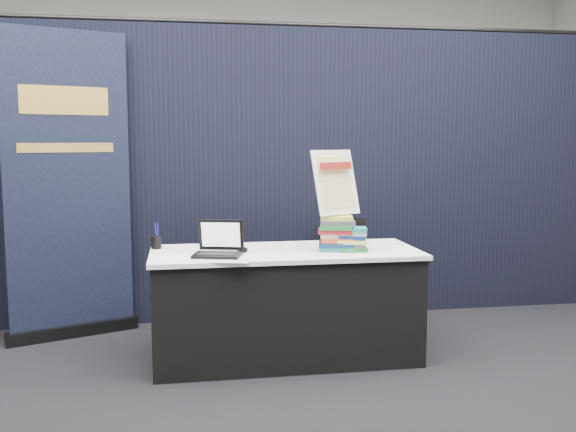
% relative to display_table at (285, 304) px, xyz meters
% --- Properties ---
extents(floor, '(8.00, 8.00, 0.00)m').
position_rel_display_table_xyz_m(floor, '(0.00, -0.55, -0.38)').
color(floor, black).
rests_on(floor, ground).
extents(wall_back, '(8.00, 0.02, 3.50)m').
position_rel_display_table_xyz_m(wall_back, '(0.00, 3.45, 1.37)').
color(wall_back, beige).
rests_on(wall_back, floor).
extents(drape_partition, '(6.00, 0.08, 2.40)m').
position_rel_display_table_xyz_m(drape_partition, '(0.00, 1.05, 0.82)').
color(drape_partition, black).
rests_on(drape_partition, floor).
extents(display_table, '(1.80, 0.75, 0.75)m').
position_rel_display_table_xyz_m(display_table, '(0.00, 0.00, 0.00)').
color(display_table, black).
rests_on(display_table, floor).
extents(laptop, '(0.34, 0.31, 0.23)m').
position_rel_display_table_xyz_m(laptop, '(-0.47, -0.14, 0.43)').
color(laptop, black).
rests_on(laptop, display_table).
extents(mouse, '(0.10, 0.13, 0.03)m').
position_rel_display_table_xyz_m(mouse, '(-0.29, -0.02, 0.39)').
color(mouse, black).
rests_on(mouse, display_table).
extents(brochure_left, '(0.32, 0.23, 0.00)m').
position_rel_display_table_xyz_m(brochure_left, '(-0.67, -0.17, 0.38)').
color(brochure_left, white).
rests_on(brochure_left, display_table).
extents(brochure_mid, '(0.35, 0.29, 0.00)m').
position_rel_display_table_xyz_m(brochure_mid, '(-0.42, -0.28, 0.38)').
color(brochure_mid, silver).
rests_on(brochure_mid, display_table).
extents(brochure_right, '(0.28, 0.21, 0.00)m').
position_rel_display_table_xyz_m(brochure_right, '(-0.34, -0.18, 0.38)').
color(brochure_right, white).
rests_on(brochure_right, display_table).
extents(pen_cup, '(0.09, 0.09, 0.09)m').
position_rel_display_table_xyz_m(pen_cup, '(-0.86, 0.20, 0.42)').
color(pen_cup, black).
rests_on(pen_cup, display_table).
extents(book_stack_tall, '(0.25, 0.21, 0.24)m').
position_rel_display_table_xyz_m(book_stack_tall, '(0.34, -0.07, 0.49)').
color(book_stack_tall, '#1D6F6C').
rests_on(book_stack_tall, display_table).
extents(book_stack_short, '(0.21, 0.17, 0.16)m').
position_rel_display_table_xyz_m(book_stack_short, '(0.44, -0.11, 0.45)').
color(book_stack_short, '#1C6B2A').
rests_on(book_stack_short, display_table).
extents(info_sign, '(0.35, 0.25, 0.45)m').
position_rel_display_table_xyz_m(info_sign, '(0.34, -0.04, 0.83)').
color(info_sign, black).
rests_on(info_sign, book_stack_tall).
extents(pullup_banner, '(0.94, 0.46, 2.29)m').
position_rel_display_table_xyz_m(pullup_banner, '(-1.51, 0.75, 0.64)').
color(pullup_banner, black).
rests_on(pullup_banner, floor).
extents(stacking_chair, '(0.50, 0.51, 0.86)m').
position_rel_display_table_xyz_m(stacking_chair, '(0.61, 0.67, 0.10)').
color(stacking_chair, black).
rests_on(stacking_chair, floor).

